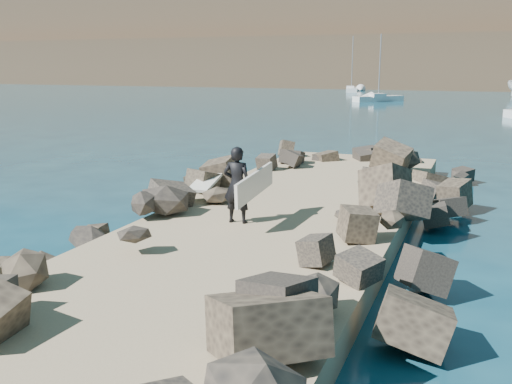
# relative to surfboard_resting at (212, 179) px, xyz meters

# --- Properties ---
(ground) EXTENTS (800.00, 800.00, 0.00)m
(ground) POSITION_rel_surfboard_resting_xyz_m (2.60, -2.09, -1.04)
(ground) COLOR #0F384C
(ground) RESTS_ON ground
(jetty) EXTENTS (6.00, 26.00, 0.60)m
(jetty) POSITION_rel_surfboard_resting_xyz_m (2.60, -4.09, -0.74)
(jetty) COLOR #8C7759
(jetty) RESTS_ON ground
(riprap_left) EXTENTS (2.60, 22.00, 1.00)m
(riprap_left) POSITION_rel_surfboard_resting_xyz_m (-0.30, -3.59, -0.54)
(riprap_left) COLOR black
(riprap_left) RESTS_ON ground
(riprap_right) EXTENTS (2.60, 22.00, 1.00)m
(riprap_right) POSITION_rel_surfboard_resting_xyz_m (5.50, -3.59, -0.54)
(riprap_right) COLOR black
(riprap_right) RESTS_ON ground
(surfboard_resting) EXTENTS (0.76, 2.40, 0.08)m
(surfboard_resting) POSITION_rel_surfboard_resting_xyz_m (0.00, 0.00, 0.00)
(surfboard_resting) COLOR silver
(surfboard_resting) RESTS_ON riprap_left
(surfer_with_board) EXTENTS (0.85, 2.28, 1.83)m
(surfer_with_board) POSITION_rel_surfboard_resting_xyz_m (2.00, -2.62, 0.49)
(surfer_with_board) COLOR black
(surfer_with_board) RESTS_ON jetty
(sailboat_e) EXTENTS (3.30, 7.70, 9.02)m
(sailboat_e) POSITION_rel_surfboard_resting_xyz_m (-13.31, 79.31, -0.69)
(sailboat_e) COLOR silver
(sailboat_e) RESTS_ON ground
(sailboat_b) EXTENTS (5.52, 5.88, 8.03)m
(sailboat_b) POSITION_rel_surfboard_resting_xyz_m (-4.73, 55.24, -0.69)
(sailboat_b) COLOR silver
(sailboat_b) RESTS_ON ground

